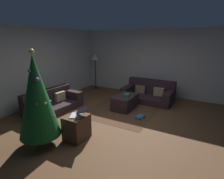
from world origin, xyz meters
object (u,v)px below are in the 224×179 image
Objects in this scene: tv_remote at (126,97)px; christmas_tree at (37,97)px; couch_left at (52,103)px; gift_box at (127,95)px; laptop at (78,114)px; book_stack at (140,117)px; couch_right at (149,93)px; ottoman at (125,102)px; side_table at (77,127)px; corner_lamp at (95,60)px.

christmas_tree is (-2.64, 0.75, 0.63)m from tv_remote.
christmas_tree is (-1.47, -1.27, 0.82)m from couch_left.
couch_left reaches higher than gift_box.
book_stack is (1.69, -0.82, -0.57)m from laptop.
ottoman is at bearing 71.73° from couch_right.
christmas_tree is (-2.77, 0.66, 0.86)m from ottoman.
couch_left is 3.27× the size of side_table.
corner_lamp reaches higher than ottoman.
couch_right is at bearing -15.69° from gift_box.
side_table is 0.36× the size of corner_lamp.
christmas_tree reaches higher than gift_box.
christmas_tree is 6.42× the size of book_stack.
gift_box is at bearing 125.26° from couch_left.
tv_remote is at bearing -126.65° from corner_lamp.
couch_right reaches higher than ottoman.
gift_box is 2.19m from side_table.
couch_left is at bearing 123.85° from ottoman.
gift_box is 2.98m from corner_lamp.
laptop reaches higher than side_table.
couch_left is 3.80× the size of laptop.
corner_lamp reaches higher than couch_left.
tv_remote is 2.81m from christmas_tree.
christmas_tree reaches higher than ottoman.
corner_lamp is at bearing 34.79° from tv_remote.
ottoman is 3.01× the size of book_stack.
tv_remote is (-0.09, -0.01, -0.03)m from gift_box.
corner_lamp reaches higher than tv_remote.
book_stack is at bearing -125.11° from ottoman.
couch_left is 0.90× the size of christmas_tree.
book_stack is 3.86m from corner_lamp.
christmas_tree reaches higher than book_stack.
corner_lamp reaches higher than book_stack.
gift_box reaches higher than ottoman.
couch_right is 1.35m from tv_remote.
tv_remote is 2.10m from side_table.
couch_left is 2.38m from gift_box.
side_table is at bearing 118.59° from laptop.
tv_remote is at bearing 59.32° from book_stack.
tv_remote is 0.29× the size of side_table.
christmas_tree reaches higher than tv_remote.
christmas_tree is 4.23× the size of laptop.
ottoman is 0.61× the size of corner_lamp.
ottoman is (1.30, -1.93, -0.04)m from couch_left.
couch_right is 1.16× the size of corner_lamp.
gift_box is (-0.05, -0.08, 0.26)m from ottoman.
ottoman reaches higher than book_stack.
tv_remote is 0.08× the size of christmas_tree.
ottoman is at bearing 59.40° from gift_box.
christmas_tree is at bearing 148.78° from book_stack.
corner_lamp is (1.74, 2.34, 0.87)m from tv_remote.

